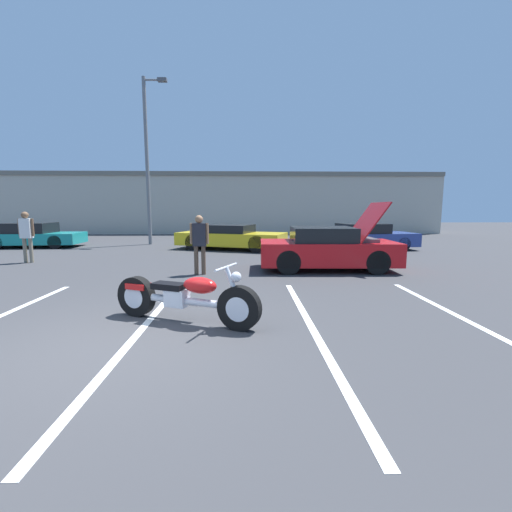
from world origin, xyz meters
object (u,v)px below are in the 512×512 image
at_px(parked_car_right_row, 365,237).
at_px(spectator_near_motorcycle, 26,232).
at_px(motorcycle, 185,298).
at_px(spectator_by_show_car, 199,240).
at_px(show_car_hood_open, 328,249).
at_px(parked_car_left_row, 34,236).
at_px(parked_car_mid_row, 231,237).
at_px(light_pole, 148,155).

distance_m(parked_car_right_row, spectator_near_motorcycle, 13.18).
relative_size(parked_car_right_row, spectator_near_motorcycle, 2.63).
height_order(motorcycle, parked_car_right_row, parked_car_right_row).
bearing_deg(motorcycle, spectator_by_show_car, 117.15).
distance_m(motorcycle, spectator_by_show_car, 4.12).
height_order(show_car_hood_open, spectator_by_show_car, show_car_hood_open).
distance_m(parked_car_left_row, spectator_near_motorcycle, 5.51).
bearing_deg(spectator_near_motorcycle, parked_car_right_row, 14.75).
relative_size(parked_car_right_row, parked_car_left_row, 1.09).
distance_m(parked_car_mid_row, parked_car_left_row, 9.45).
height_order(parked_car_right_row, spectator_near_motorcycle, spectator_near_motorcycle).
height_order(show_car_hood_open, spectator_near_motorcycle, show_car_hood_open).
height_order(light_pole, motorcycle, light_pole).
bearing_deg(light_pole, motorcycle, -72.62).
height_order(light_pole, parked_car_mid_row, light_pole).
xyz_separation_m(light_pole, parked_car_left_row, (-5.23, -1.13, -3.91)).
xyz_separation_m(light_pole, parked_car_right_row, (10.17, -2.58, -3.90)).
distance_m(parked_car_right_row, spectator_by_show_car, 8.70).
bearing_deg(parked_car_right_row, light_pole, 157.07).
height_order(light_pole, parked_car_left_row, light_pole).
height_order(show_car_hood_open, parked_car_mid_row, show_car_hood_open).
bearing_deg(parked_car_mid_row, light_pole, 171.06).
bearing_deg(parked_car_right_row, motorcycle, -131.76).
xyz_separation_m(parked_car_left_row, spectator_by_show_car, (8.78, -7.09, 0.43)).
distance_m(motorcycle, parked_car_right_row, 11.59).
relative_size(motorcycle, show_car_hood_open, 0.61).
bearing_deg(spectator_by_show_car, parked_car_right_row, 40.48).
bearing_deg(spectator_near_motorcycle, light_pole, 66.59).
relative_size(parked_car_mid_row, parked_car_left_row, 1.22).
distance_m(parked_car_left_row, spectator_by_show_car, 11.29).
bearing_deg(spectator_near_motorcycle, show_car_hood_open, -9.28).
distance_m(parked_car_right_row, parked_car_mid_row, 6.02).
distance_m(spectator_near_motorcycle, spectator_by_show_car, 6.54).
height_order(motorcycle, show_car_hood_open, show_car_hood_open).
bearing_deg(parked_car_right_row, show_car_hood_open, -128.71).
bearing_deg(motorcycle, light_pole, 130.41).
distance_m(motorcycle, spectator_near_motorcycle, 9.06).
height_order(parked_car_right_row, spectator_by_show_car, spectator_by_show_car).
height_order(parked_car_right_row, parked_car_left_row, parked_car_right_row).
relative_size(motorcycle, spectator_near_motorcycle, 1.43).
relative_size(show_car_hood_open, spectator_by_show_car, 2.46).
distance_m(light_pole, spectator_near_motorcycle, 7.31).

